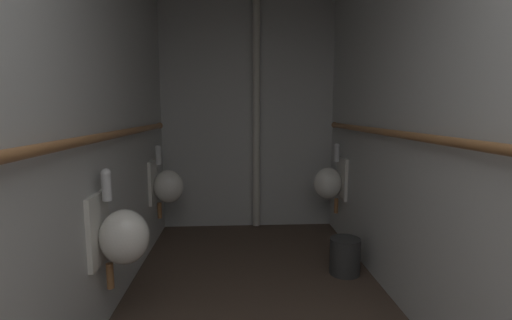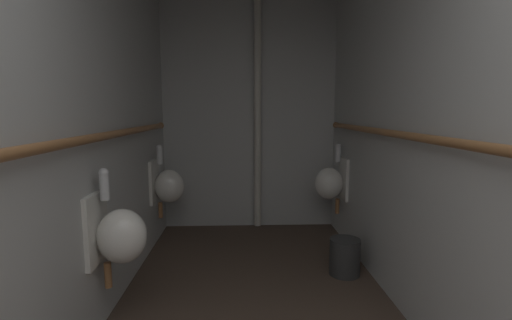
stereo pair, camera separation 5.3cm
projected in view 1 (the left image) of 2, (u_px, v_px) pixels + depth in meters
name	position (u px, v px, depth m)	size (l,w,h in m)	color
wall_left	(85.00, 123.00, 2.12)	(0.06, 4.22, 2.62)	#BABBB9
wall_right	(425.00, 122.00, 2.24)	(0.06, 4.22, 2.62)	#BABBB9
wall_back	(248.00, 117.00, 4.23)	(2.12, 0.06, 2.62)	#BABBB9
urinal_left_mid	(121.00, 235.00, 2.20)	(0.32, 0.30, 0.76)	silver
urinal_left_far	(166.00, 185.00, 3.67)	(0.32, 0.30, 0.76)	silver
urinal_right_mid	(330.00, 182.00, 3.84)	(0.32, 0.30, 0.76)	silver
supply_pipe_left	(101.00, 137.00, 2.13)	(0.06, 3.40, 0.06)	#936038
supply_pipe_right	(408.00, 136.00, 2.27)	(0.06, 3.49, 0.06)	#936038
standpipe_back_wall	(256.00, 117.00, 4.13)	(0.08, 0.08, 2.57)	beige
waste_bin	(345.00, 256.00, 3.07)	(0.26, 0.26, 0.31)	#2D2D2D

